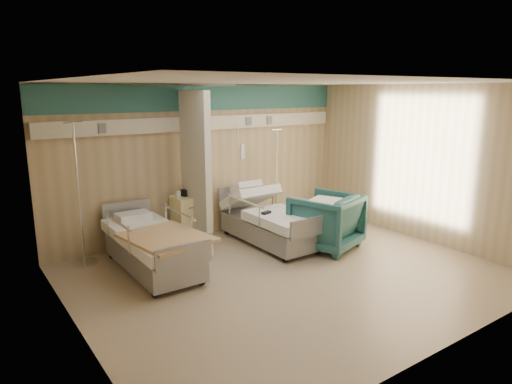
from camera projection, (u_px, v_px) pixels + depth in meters
ground at (289, 274)px, 6.81m from camera, size 6.00×5.00×0.00m
room_walls at (279, 149)px, 6.58m from camera, size 6.04×5.04×2.82m
bed_right at (270, 226)px, 8.11m from camera, size 1.00×2.16×0.63m
bed_left at (153, 251)px, 6.88m from camera, size 1.00×2.16×0.63m
bedside_cabinet at (188, 219)px, 8.16m from camera, size 0.50×0.48×0.85m
visitor_armchair at (326, 221)px, 7.84m from camera, size 1.30×1.31×0.96m
waffle_blanket at (326, 192)px, 7.74m from camera, size 0.81×0.77×0.07m
iv_stand_right at (276, 207)px, 9.09m from camera, size 0.35×0.35×1.96m
iv_stand_left at (82, 236)px, 7.13m from camera, size 0.40×0.40×2.23m
call_remote at (266, 213)px, 7.75m from camera, size 0.19×0.12×0.04m
tan_blanket at (167, 237)px, 6.45m from camera, size 1.15×1.37×0.04m
toiletry_bag at (186, 192)px, 8.12m from camera, size 0.25×0.21×0.12m
white_cup at (178, 194)px, 7.94m from camera, size 0.10×0.10×0.12m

